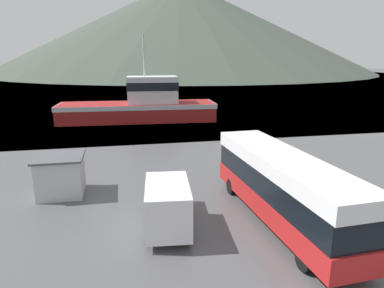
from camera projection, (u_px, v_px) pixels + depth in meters
The scene contains 8 objects.
water_surface at pixel (143, 75), 146.99m from camera, with size 240.00×240.00×0.00m, color #475B6B.
hill_backdrop at pixel (182, 27), 180.50m from camera, with size 191.01×191.01×45.98m, color #3D473D.
tour_bus at pixel (282, 185), 16.54m from camera, with size 3.01×11.28×3.40m.
delivery_van at pixel (167, 203), 16.14m from camera, with size 2.48×5.40×2.33m.
fishing_boat at pixel (141, 105), 43.15m from camera, with size 19.66×6.38×10.48m.
storage_bin at pixel (350, 211), 16.60m from camera, with size 1.42×1.42×1.28m.
dock_kiosk at pixel (61, 175), 20.05m from camera, with size 2.72×2.81×2.35m.
small_boat at pixel (195, 108), 51.28m from camera, with size 4.46×5.87×0.84m.
Camera 1 is at (-9.32, -5.15, 7.93)m, focal length 32.00 mm.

